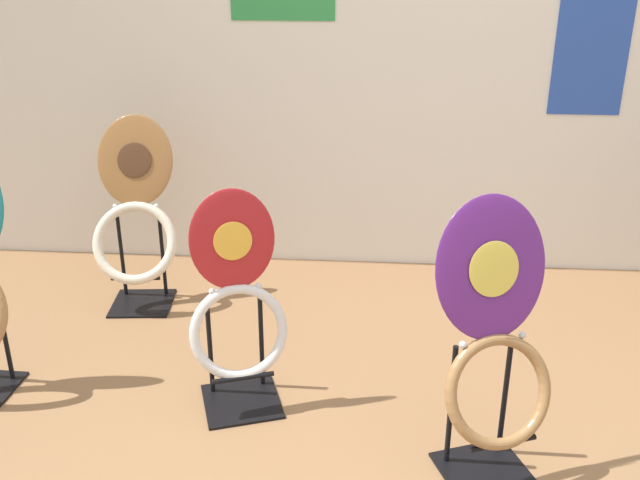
# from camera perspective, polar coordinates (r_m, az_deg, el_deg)

# --- Properties ---
(wall_back) EXTENTS (8.00, 0.07, 2.60)m
(wall_back) POSITION_cam_1_polar(r_m,az_deg,el_deg) (3.59, 8.47, 17.59)
(wall_back) COLOR silver
(wall_back) RESTS_ON ground_plane
(toilet_seat_display_woodgrain) EXTENTS (0.41, 0.41, 0.88)m
(toilet_seat_display_woodgrain) POSITION_cam_1_polar(r_m,az_deg,el_deg) (3.41, -14.53, 1.32)
(toilet_seat_display_woodgrain) COLOR black
(toilet_seat_display_woodgrain) RESTS_ON ground_plane
(toilet_seat_display_purple_note) EXTENTS (0.44, 0.40, 0.93)m
(toilet_seat_display_purple_note) POSITION_cam_1_polar(r_m,az_deg,el_deg) (2.27, 13.75, -8.21)
(toilet_seat_display_purple_note) COLOR black
(toilet_seat_display_purple_note) RESTS_ON ground_plane
(toilet_seat_display_crimson_swirl) EXTENTS (0.38, 0.36, 0.84)m
(toilet_seat_display_crimson_swirl) POSITION_cam_1_polar(r_m,az_deg,el_deg) (2.57, -6.67, -5.42)
(toilet_seat_display_crimson_swirl) COLOR black
(toilet_seat_display_crimson_swirl) RESTS_ON ground_plane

